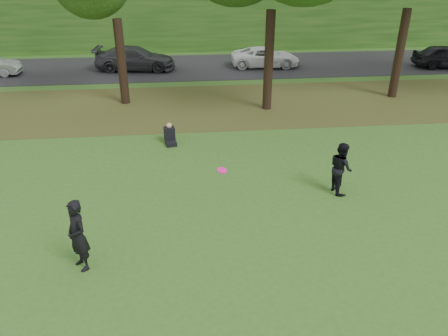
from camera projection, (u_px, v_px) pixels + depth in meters
The scene contains 9 objects.
ground at pixel (198, 286), 10.26m from camera, with size 120.00×120.00×0.00m, color #31571B.
leaf_litter at pixel (185, 106), 21.78m from camera, with size 60.00×7.00×0.01m, color #463719.
street at pixel (182, 67), 28.87m from camera, with size 70.00×7.00×0.02m, color black.
far_hedge at pixel (179, 15), 33.06m from camera, with size 70.00×3.00×5.00m, color #1B4413.
player_left at pixel (78, 236), 10.47m from camera, with size 0.69×0.45×1.88m, color black.
player_right at pixel (341, 168), 13.88m from camera, with size 0.83×0.65×1.71m, color black.
parked_cars at pixel (168, 60), 27.66m from camera, with size 38.91×3.80×1.46m.
frisbee at pixel (222, 170), 12.01m from camera, with size 0.36×0.36×0.10m.
seated_person at pixel (170, 136), 17.63m from camera, with size 0.53×0.79×0.83m.
Camera 1 is at (-0.21, -7.90, 7.14)m, focal length 35.00 mm.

